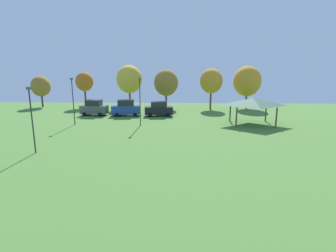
# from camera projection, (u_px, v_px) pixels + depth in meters

# --- Properties ---
(parked_car_leftmost) EXTENTS (4.38, 2.34, 2.53)m
(parked_car_leftmost) POSITION_uv_depth(u_px,v_px,m) (94.00, 108.00, 42.42)
(parked_car_leftmost) COLOR #4C5156
(parked_car_leftmost) RESTS_ON ground
(parked_car_second_from_left) EXTENTS (4.76, 2.40, 2.61)m
(parked_car_second_from_left) POSITION_uv_depth(u_px,v_px,m) (126.00, 108.00, 42.03)
(parked_car_second_from_left) COLOR #234299
(parked_car_second_from_left) RESTS_ON ground
(parked_car_third_from_left) EXTENTS (4.55, 2.17, 2.34)m
(parked_car_third_from_left) POSITION_uv_depth(u_px,v_px,m) (159.00, 109.00, 41.83)
(parked_car_third_from_left) COLOR black
(parked_car_third_from_left) RESTS_ON ground
(park_pavilion) EXTENTS (6.60, 5.20, 3.60)m
(park_pavilion) POSITION_uv_depth(u_px,v_px,m) (253.00, 102.00, 35.27)
(park_pavilion) COLOR brown
(park_pavilion) RESTS_ON ground
(light_post_0) EXTENTS (0.36, 0.20, 6.26)m
(light_post_0) POSITION_uv_depth(u_px,v_px,m) (73.00, 99.00, 34.78)
(light_post_0) COLOR #2D2D33
(light_post_0) RESTS_ON ground
(light_post_1) EXTENTS (0.36, 0.20, 5.90)m
(light_post_1) POSITION_uv_depth(u_px,v_px,m) (32.00, 116.00, 22.86)
(light_post_1) COLOR #2D2D33
(light_post_1) RESTS_ON ground
(light_post_2) EXTENTS (0.36, 0.20, 6.29)m
(light_post_2) POSITION_uv_depth(u_px,v_px,m) (140.00, 99.00, 34.25)
(light_post_2) COLOR #2D2D33
(light_post_2) RESTS_ON ground
(treeline_tree_0) EXTENTS (3.65, 3.65, 6.08)m
(treeline_tree_0) POSITION_uv_depth(u_px,v_px,m) (41.00, 86.00, 51.56)
(treeline_tree_0) COLOR brown
(treeline_tree_0) RESTS_ON ground
(treeline_tree_1) EXTENTS (3.38, 3.38, 6.85)m
(treeline_tree_1) POSITION_uv_depth(u_px,v_px,m) (84.00, 82.00, 51.09)
(treeline_tree_1) COLOR brown
(treeline_tree_1) RESTS_ON ground
(treeline_tree_2) EXTENTS (4.89, 4.89, 8.15)m
(treeline_tree_2) POSITION_uv_depth(u_px,v_px,m) (129.00, 79.00, 50.51)
(treeline_tree_2) COLOR brown
(treeline_tree_2) RESTS_ON ground
(treeline_tree_3) EXTENTS (4.55, 4.55, 7.35)m
(treeline_tree_3) POSITION_uv_depth(u_px,v_px,m) (166.00, 83.00, 49.71)
(treeline_tree_3) COLOR brown
(treeline_tree_3) RESTS_ON ground
(treeline_tree_4) EXTENTS (4.16, 4.16, 7.50)m
(treeline_tree_4) POSITION_uv_depth(u_px,v_px,m) (211.00, 81.00, 48.67)
(treeline_tree_4) COLOR brown
(treeline_tree_4) RESTS_ON ground
(treeline_tree_5) EXTENTS (5.15, 5.15, 7.96)m
(treeline_tree_5) POSITION_uv_depth(u_px,v_px,m) (247.00, 81.00, 49.69)
(treeline_tree_5) COLOR brown
(treeline_tree_5) RESTS_ON ground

